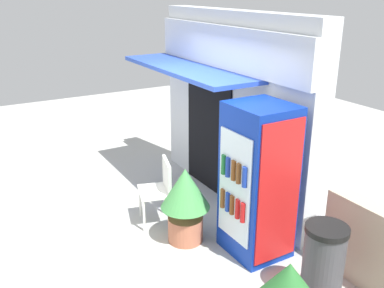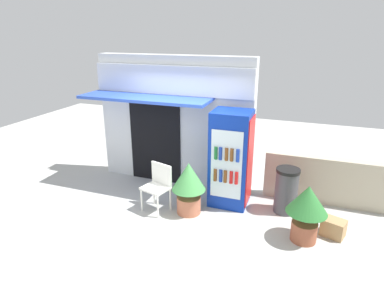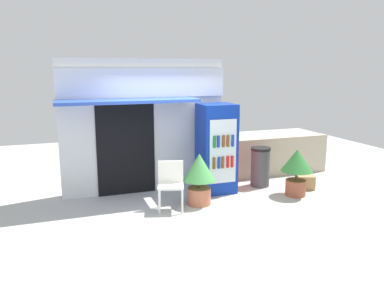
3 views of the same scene
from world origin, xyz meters
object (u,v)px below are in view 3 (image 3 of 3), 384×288
(potted_plant_near_shop, at_px, (199,174))
(potted_plant_curbside, at_px, (297,167))
(trash_bin, at_px, (260,167))
(drink_cooler, at_px, (217,148))
(cardboard_box, at_px, (305,182))
(plastic_chair, at_px, (171,181))

(potted_plant_near_shop, xyz_separation_m, potted_plant_curbside, (2.09, -0.18, 0.02))
(potted_plant_curbside, distance_m, trash_bin, 0.93)
(potted_plant_near_shop, bearing_deg, potted_plant_curbside, -5.02)
(drink_cooler, relative_size, cardboard_box, 5.16)
(plastic_chair, bearing_deg, potted_plant_curbside, -2.48)
(potted_plant_curbside, relative_size, trash_bin, 1.12)
(potted_plant_near_shop, height_order, cardboard_box, potted_plant_near_shop)
(plastic_chair, relative_size, potted_plant_curbside, 0.93)
(trash_bin, bearing_deg, drink_cooler, -178.75)
(drink_cooler, height_order, potted_plant_near_shop, drink_cooler)
(cardboard_box, bearing_deg, drink_cooler, 164.98)
(drink_cooler, relative_size, potted_plant_curbside, 1.92)
(plastic_chair, xyz_separation_m, trash_bin, (2.31, 0.72, -0.10))
(trash_bin, bearing_deg, potted_plant_curbside, -66.03)
(plastic_chair, relative_size, cardboard_box, 2.49)
(drink_cooler, bearing_deg, trash_bin, 1.25)
(plastic_chair, distance_m, cardboard_box, 3.17)
(plastic_chair, relative_size, trash_bin, 1.03)
(potted_plant_near_shop, distance_m, cardboard_box, 2.59)
(drink_cooler, height_order, cardboard_box, drink_cooler)
(potted_plant_near_shop, xyz_separation_m, trash_bin, (1.71, 0.65, -0.16))
(drink_cooler, relative_size, potted_plant_near_shop, 1.87)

